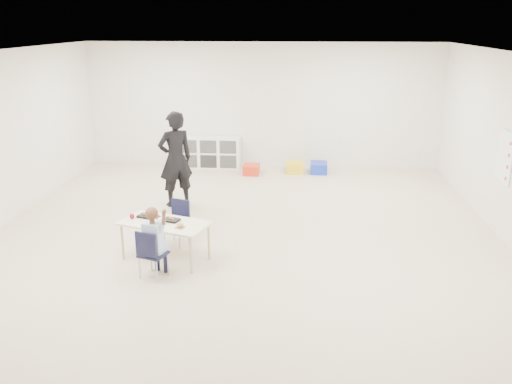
# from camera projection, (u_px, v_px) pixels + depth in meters

# --- Properties ---
(room) EXTENTS (9.00, 9.02, 2.80)m
(room) POSITION_uv_depth(u_px,v_px,m) (242.00, 152.00, 7.96)
(room) COLOR beige
(room) RESTS_ON ground
(table) EXTENTS (1.36, 0.98, 0.56)m
(table) POSITION_uv_depth(u_px,v_px,m) (166.00, 241.00, 7.61)
(table) COLOR beige
(table) RESTS_ON ground
(chair_near) EXTENTS (0.41, 0.40, 0.68)m
(chair_near) POSITION_uv_depth(u_px,v_px,m) (153.00, 253.00, 7.07)
(chair_near) COLOR black
(chair_near) RESTS_ON ground
(chair_far) EXTENTS (0.41, 0.40, 0.68)m
(chair_far) POSITION_uv_depth(u_px,v_px,m) (176.00, 223.00, 8.11)
(chair_far) COLOR black
(chair_far) RESTS_ON ground
(child) EXTENTS (0.57, 0.57, 1.07)m
(child) POSITION_uv_depth(u_px,v_px,m) (152.00, 239.00, 7.02)
(child) COLOR #A9C8E5
(child) RESTS_ON chair_near
(lunch_tray_near) EXTENTS (0.26, 0.22, 0.03)m
(lunch_tray_near) POSITION_uv_depth(u_px,v_px,m) (171.00, 220.00, 7.56)
(lunch_tray_near) COLOR black
(lunch_tray_near) RESTS_ON table
(lunch_tray_far) EXTENTS (0.26, 0.22, 0.03)m
(lunch_tray_far) POSITION_uv_depth(u_px,v_px,m) (146.00, 216.00, 7.71)
(lunch_tray_far) COLOR black
(lunch_tray_far) RESTS_ON table
(milk_carton) EXTENTS (0.09, 0.09, 0.10)m
(milk_carton) POSITION_uv_depth(u_px,v_px,m) (161.00, 222.00, 7.39)
(milk_carton) COLOR white
(milk_carton) RESTS_ON table
(bread_roll) EXTENTS (0.09, 0.09, 0.07)m
(bread_roll) POSITION_uv_depth(u_px,v_px,m) (180.00, 225.00, 7.32)
(bread_roll) COLOR tan
(bread_roll) RESTS_ON table
(apple_near) EXTENTS (0.07, 0.07, 0.07)m
(apple_near) POSITION_uv_depth(u_px,v_px,m) (159.00, 218.00, 7.59)
(apple_near) COLOR maroon
(apple_near) RESTS_ON table
(apple_far) EXTENTS (0.07, 0.07, 0.07)m
(apple_far) POSITION_uv_depth(u_px,v_px,m) (132.00, 216.00, 7.65)
(apple_far) COLOR maroon
(apple_far) RESTS_ON table
(cubby_shelf) EXTENTS (1.40, 0.40, 0.70)m
(cubby_shelf) POSITION_uv_depth(u_px,v_px,m) (210.00, 152.00, 12.44)
(cubby_shelf) COLOR white
(cubby_shelf) RESTS_ON ground
(rules_poster) EXTENTS (0.02, 0.60, 0.80)m
(rules_poster) POSITION_uv_depth(u_px,v_px,m) (504.00, 157.00, 8.28)
(rules_poster) COLOR white
(rules_poster) RESTS_ON room
(adult) EXTENTS (0.75, 0.69, 1.73)m
(adult) POSITION_uv_depth(u_px,v_px,m) (175.00, 159.00, 9.72)
(adult) COLOR black
(adult) RESTS_ON ground
(bin_red) EXTENTS (0.35, 0.44, 0.21)m
(bin_red) POSITION_uv_depth(u_px,v_px,m) (251.00, 169.00, 11.93)
(bin_red) COLOR red
(bin_red) RESTS_ON ground
(bin_yellow) EXTENTS (0.39, 0.49, 0.23)m
(bin_yellow) POSITION_uv_depth(u_px,v_px,m) (295.00, 167.00, 12.08)
(bin_yellow) COLOR yellow
(bin_yellow) RESTS_ON ground
(bin_blue) EXTENTS (0.37, 0.48, 0.23)m
(bin_blue) POSITION_uv_depth(u_px,v_px,m) (319.00, 168.00, 12.04)
(bin_blue) COLOR #172EAD
(bin_blue) RESTS_ON ground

